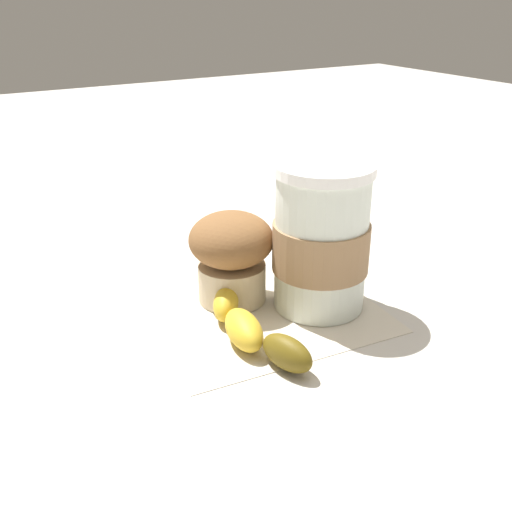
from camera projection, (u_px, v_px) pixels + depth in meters
The scene contains 6 objects.
ground_plane at pixel (256, 305), 0.61m from camera, with size 3.00×3.00×0.00m, color beige.
paper_napkin at pixel (256, 305), 0.61m from camera, with size 0.22×0.22×0.00m, color beige.
coffee_cup at pixel (321, 239), 0.58m from camera, with size 0.10×0.10×0.15m.
muffin at pixel (232, 253), 0.60m from camera, with size 0.09×0.09×0.09m.
banana at pixel (250, 328), 0.54m from camera, with size 0.06×0.16×0.03m.
sugar_packet at pixel (242, 243), 0.75m from camera, with size 0.05×0.03×0.01m, color pink.
Camera 1 is at (0.28, 0.46, 0.30)m, focal length 42.00 mm.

